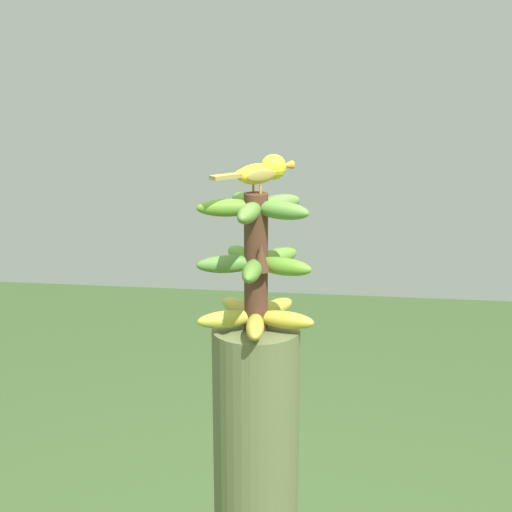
{
  "coord_description": "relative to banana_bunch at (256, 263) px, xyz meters",
  "views": [
    {
      "loc": [
        -0.2,
        1.55,
        1.78
      ],
      "look_at": [
        0.0,
        0.0,
        1.36
      ],
      "focal_mm": 54.62,
      "sensor_mm": 36.0,
      "label": 1
    }
  ],
  "objects": [
    {
      "name": "banana_bunch",
      "position": [
        0.0,
        0.0,
        0.0
      ],
      "size": [
        0.25,
        0.25,
        0.29
      ],
      "color": "#4C2D1E",
      "rests_on": "banana_tree"
    },
    {
      "name": "perched_bird",
      "position": [
        -0.01,
        -0.02,
        0.19
      ],
      "size": [
        0.16,
        0.16,
        0.08
      ],
      "color": "#C68933",
      "rests_on": "banana_bunch"
    }
  ]
}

